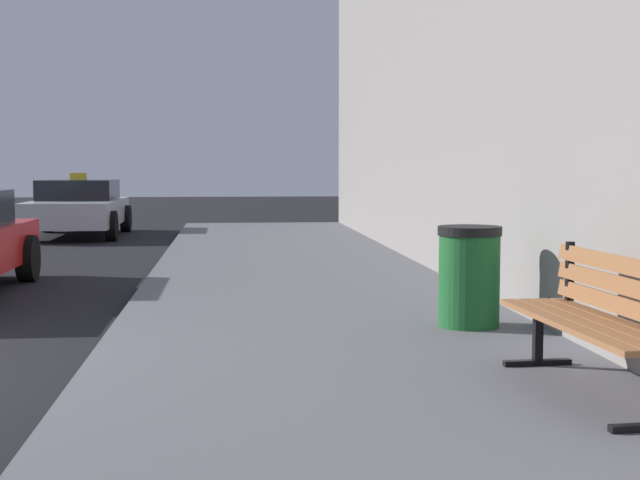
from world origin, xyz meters
TOP-DOWN VIEW (x-y plane):
  - sidewalk at (4.00, 0.00)m, footprint 4.00×32.00m
  - building_wall at (6.20, 0.00)m, footprint 0.70×32.00m
  - bench at (5.39, -1.39)m, footprint 0.59×1.88m
  - trash_bin at (5.19, 1.01)m, footprint 0.57×0.57m
  - car_silver at (-0.32, 13.90)m, footprint 2.05×4.20m

SIDE VIEW (x-z plane):
  - sidewalk at x=4.00m, z-range 0.00..0.15m
  - trash_bin at x=5.19m, z-range 0.15..1.05m
  - car_silver at x=-0.32m, z-range -0.07..1.36m
  - bench at x=5.39m, z-range 0.22..1.11m
  - building_wall at x=6.20m, z-range 0.00..5.71m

